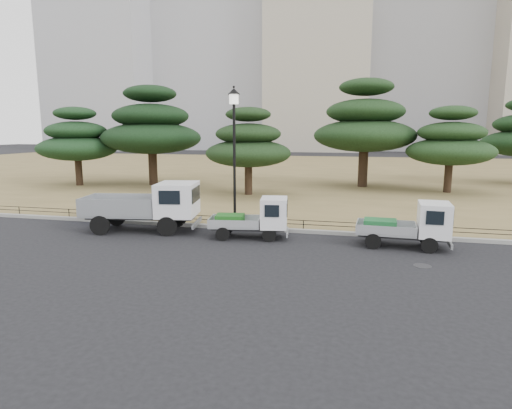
% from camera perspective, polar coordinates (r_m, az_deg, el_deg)
% --- Properties ---
extents(ground, '(220.00, 220.00, 0.00)m').
position_cam_1_polar(ground, '(17.03, -1.56, -5.43)').
color(ground, black).
extents(lawn, '(120.00, 56.00, 0.15)m').
position_cam_1_polar(lawn, '(46.88, 8.12, 4.31)').
color(lawn, olive).
rests_on(lawn, ground).
extents(curb, '(120.00, 0.25, 0.16)m').
position_cam_1_polar(curb, '(19.46, 0.41, -3.25)').
color(curb, gray).
rests_on(curb, ground).
extents(truck_large, '(5.29, 2.78, 2.20)m').
position_cam_1_polar(truck_large, '(19.79, -14.20, 0.04)').
color(truck_large, black).
rests_on(truck_large, ground).
extents(truck_kei_front, '(3.41, 1.81, 1.72)m').
position_cam_1_polar(truck_kei_front, '(17.98, -0.13, -1.81)').
color(truck_kei_front, black).
rests_on(truck_kei_front, ground).
extents(truck_kei_rear, '(3.49, 1.66, 1.79)m').
position_cam_1_polar(truck_kei_rear, '(17.55, 19.85, -2.56)').
color(truck_kei_rear, black).
rests_on(truck_kei_rear, ground).
extents(street_lamp, '(0.55, 0.55, 6.19)m').
position_cam_1_polar(street_lamp, '(19.56, -2.93, 9.38)').
color(street_lamp, black).
rests_on(street_lamp, lawn).
extents(pipe_fence, '(38.00, 0.04, 0.40)m').
position_cam_1_polar(pipe_fence, '(19.52, 0.51, -2.13)').
color(pipe_fence, black).
rests_on(pipe_fence, lawn).
extents(tarp_pile, '(1.77, 1.58, 0.97)m').
position_cam_1_polar(tarp_pile, '(23.16, -20.47, -0.61)').
color(tarp_pile, '#1539A5').
rests_on(tarp_pile, lawn).
extents(manhole, '(0.60, 0.60, 0.01)m').
position_cam_1_polar(manhole, '(15.51, 21.31, -7.64)').
color(manhole, '#2D2D30').
rests_on(manhole, ground).
extents(pine_west_far, '(6.13, 6.13, 6.19)m').
position_cam_1_polar(pine_west_far, '(37.07, -22.79, 7.88)').
color(pine_west_far, black).
rests_on(pine_west_far, lawn).
extents(pine_west_near, '(7.87, 7.87, 7.87)m').
position_cam_1_polar(pine_west_near, '(35.57, -13.78, 9.87)').
color(pine_west_near, black).
rests_on(pine_west_near, lawn).
extents(pine_center_left, '(5.80, 5.80, 5.90)m').
position_cam_1_polar(pine_center_left, '(29.14, -1.03, 7.99)').
color(pine_center_left, black).
rests_on(pine_center_left, lawn).
extents(pine_center_right, '(7.78, 7.78, 8.25)m').
position_cam_1_polar(pine_center_right, '(34.35, 14.30, 10.26)').
color(pine_center_right, black).
rests_on(pine_center_right, lawn).
extents(pine_east_near, '(5.99, 5.99, 6.05)m').
position_cam_1_polar(pine_east_near, '(33.10, 24.52, 7.48)').
color(pine_east_near, black).
rests_on(pine_east_near, lawn).
extents(tower_far_west, '(24.00, 20.00, 65.00)m').
position_cam_1_polar(tower_far_west, '(116.13, -19.44, 23.23)').
color(tower_far_west, '#A0A0A5').
rests_on(tower_far_west, ground).
extents(tower_center_left, '(22.00, 20.00, 55.00)m').
position_cam_1_polar(tower_center_left, '(103.88, 8.56, 22.50)').
color(tower_center_left, '#AAA08C').
rests_on(tower_center_left, ground).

